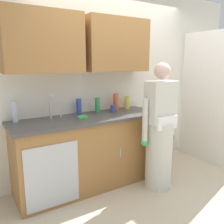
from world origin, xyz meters
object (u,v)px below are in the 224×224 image
sink (58,122)px  bottle_dish_liquid (127,103)px  bottle_water_short (116,102)px  sponge (82,117)px  bottle_soap (97,105)px  bottle_water_tall (79,106)px  bottle_cleaner_spray (15,112)px  cup_by_sink (113,109)px  person_at_sink (160,137)px

sink → bottle_dish_liquid: sink is taller
bottle_water_short → sponge: (-0.63, -0.20, -0.11)m
bottle_water_short → bottle_soap: bottle_water_short is taller
sink → bottle_soap: size_ratio=2.37×
bottle_water_tall → bottle_cleaner_spray: 0.81m
bottle_cleaner_spray → cup_by_sink: 1.27m
bottle_cleaner_spray → sponge: size_ratio=2.25×
person_at_sink → bottle_cleaner_spray: 1.79m
bottle_cleaner_spray → bottle_water_tall: bearing=0.6°
sink → bottle_water_tall: bearing=28.9°
bottle_water_short → sponge: 0.67m
sponge → sink: bearing=173.5°
person_at_sink → sponge: bearing=149.2°
sink → bottle_water_tall: 0.44m
sponge → bottle_water_tall: bearing=74.7°
bottle_water_short → cup_by_sink: 0.16m
bottle_water_tall → bottle_dish_liquid: 0.77m
bottle_water_tall → sponge: size_ratio=1.90×
bottle_soap → sponge: (-0.31, -0.18, -0.09)m
bottle_water_short → bottle_water_tall: (-0.56, 0.04, -0.02)m
cup_by_sink → sponge: bearing=-169.0°
bottle_dish_liquid → cup_by_sink: bottle_dish_liquid is taller
sink → bottle_cleaner_spray: 0.50m
bottle_dish_liquid → bottle_water_short: bearing=-178.3°
bottle_cleaner_spray → bottle_soap: bottle_cleaner_spray is taller
sponge → bottle_cleaner_spray: bearing=162.9°
sink → person_at_sink: size_ratio=0.31×
cup_by_sink → sponge: size_ratio=0.91×
person_at_sink → cup_by_sink: (-0.32, 0.60, 0.30)m
cup_by_sink → bottle_water_short: bearing=42.7°
bottle_dish_liquid → cup_by_sink: 0.33m
sink → cup_by_sink: 0.83m
sink → bottle_dish_liquid: size_ratio=2.64×
sponge → person_at_sink: bearing=-30.8°
sink → bottle_soap: 0.64m
bottle_dish_liquid → bottle_cleaner_spray: bearing=179.2°
person_at_sink → sponge: (-0.84, 0.50, 0.26)m
person_at_sink → cup_by_sink: bearing=118.1°
bottle_dish_liquid → cup_by_sink: bearing=-161.3°
sink → bottle_water_short: size_ratio=2.06×
sink → bottle_soap: bearing=12.9°
bottle_water_short → person_at_sink: bearing=-73.1°
bottle_water_tall → bottle_cleaner_spray: bottle_cleaner_spray is taller
cup_by_sink → sponge: 0.53m
bottle_water_tall → bottle_cleaner_spray: size_ratio=0.84×
sink → bottle_dish_liquid: bearing=8.6°
bottle_soap → bottle_water_short: bearing=4.5°
person_at_sink → bottle_water_tall: bearing=136.4°
bottle_water_tall → bottle_soap: size_ratio=0.99×
bottle_water_tall → sponge: bearing=-105.3°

